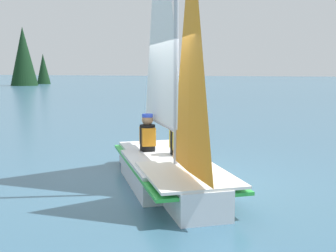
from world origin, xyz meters
TOP-DOWN VIEW (x-y plane):
  - ground_plane at (0.00, 0.00)m, footprint 260.00×260.00m
  - sailboat_main at (0.02, 0.02)m, footprint 4.10×3.37m
  - sailor_helm at (0.51, -0.02)m, footprint 0.43×0.42m
  - sailor_crew at (0.67, 0.66)m, footprint 0.43×0.42m

SIDE VIEW (x-z plane):
  - ground_plane at x=0.00m, z-range 0.00..0.00m
  - sailor_helm at x=0.51m, z-range 0.05..1.21m
  - sailor_crew at x=0.67m, z-range 0.05..1.21m
  - sailboat_main at x=0.02m, z-range -2.07..3.84m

